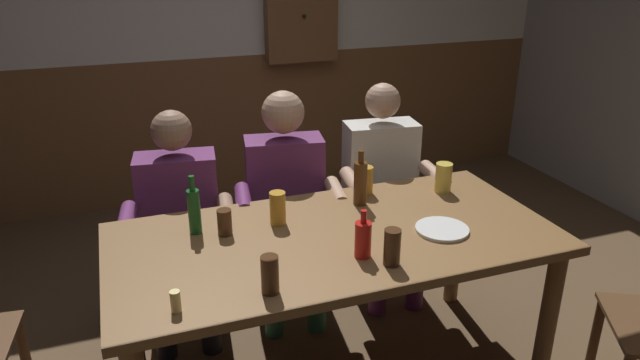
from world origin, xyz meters
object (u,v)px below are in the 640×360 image
Objects in this scene: dining_table at (335,255)px; pint_glass_0 at (225,222)px; pint_glass_4 at (392,247)px; person_0 at (179,215)px; person_1 at (287,194)px; plate_0 at (442,229)px; pint_glass_5 at (443,178)px; pint_glass_3 at (278,208)px; wall_dart_cabinet at (301,15)px; person_2 at (384,182)px; pint_glass_1 at (366,180)px; bottle_1 at (363,239)px; table_candle at (176,301)px; pint_glass_2 at (270,275)px; bottle_2 at (360,182)px; bottle_0 at (194,210)px.

pint_glass_0 reaches higher than dining_table.
pint_glass_4 is at bearing -69.00° from dining_table.
person_1 is (0.57, 0.00, 0.03)m from person_0.
dining_table is 0.69m from person_1.
pint_glass_5 is at bearing 58.82° from plate_0.
person_1 is 8.10× the size of pint_glass_3.
person_2 is at bearing -91.49° from wall_dart_cabinet.
wall_dart_cabinet is at bearing -101.25° from person_1.
pint_glass_5 is at bearing 4.39° from pint_glass_0.
pint_glass_4 is at bearing -105.76° from pint_glass_1.
bottle_1 is at bearing -115.14° from pint_glass_1.
wall_dart_cabinet reaches higher than table_candle.
person_1 is 15.34× the size of table_candle.
bottle_2 is at bearing 44.08° from pint_glass_2.
person_0 is 0.57m from pint_glass_0.
bottle_0 is (-0.55, -0.46, 0.20)m from person_1.
person_2 is at bearing -172.16° from person_0.
person_1 is at bearing 97.44° from pint_glass_4.
bottle_0 reaches higher than pint_glass_2.
person_2 is 1.40m from pint_glass_2.
bottle_2 is at bearing 58.72° from person_2.
bottle_2 is 0.43m from pint_glass_3.
dining_table is 0.89m from person_2.
pint_glass_5 is at bearing 4.17° from pint_glass_3.
wall_dart_cabinet is at bearing 69.36° from pint_glass_2.
pint_glass_3 is (0.36, -0.04, -0.03)m from bottle_0.
pint_glass_2 is at bearing -110.64° from wall_dart_cabinet.
bottle_0 is 0.59m from pint_glass_2.
person_2 is 8.07× the size of pint_glass_3.
bottle_2 is at bearing 78.90° from pint_glass_4.
person_1 is at bearing 118.98° from bottle_2.
pint_glass_5 is (0.23, 0.38, 0.07)m from plate_0.
person_0 is at bearing 161.20° from pint_glass_5.
plate_0 is 1.54× the size of pint_glass_3.
plate_0 is 0.88× the size of bottle_0.
bottle_2 reaches higher than pint_glass_0.
person_1 is 4.64× the size of bottle_0.
pint_glass_3 is at bearing 135.64° from person_0.
plate_0 is at bearing 11.39° from bottle_1.
person_0 is 0.96× the size of person_1.
table_candle is 1.24m from pint_glass_1.
bottle_0 is 0.88m from pint_glass_1.
person_1 is 6.04× the size of bottle_1.
pint_glass_4 is at bearing 3.18° from pint_glass_2.
pint_glass_5 is at bearing 168.99° from person_0.
person_1 is 4.51× the size of bottle_2.
pint_glass_0 is at bearing 97.36° from pint_glass_2.
pint_glass_5 is (1.27, -0.43, 0.19)m from person_0.
table_candle is at bearing -116.69° from wall_dart_cabinet.
bottle_2 is 0.57m from pint_glass_4.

